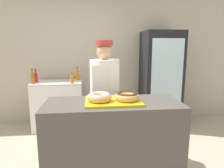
{
  "coord_description": "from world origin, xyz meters",
  "views": [
    {
      "loc": [
        -0.23,
        -2.07,
        1.57
      ],
      "look_at": [
        0.0,
        0.1,
        1.16
      ],
      "focal_mm": 32.0,
      "sensor_mm": 36.0,
      "label": 1
    }
  ],
  "objects_px": {
    "beverage_fridge": "(160,79)",
    "bottle_amber": "(32,78)",
    "baker_person": "(105,98)",
    "donut_light_glaze": "(99,97)",
    "brownie_back_left": "(102,95)",
    "bottle_orange": "(77,75)",
    "bottle_red": "(36,77)",
    "bottle_orange_b": "(72,79)",
    "brownie_back_right": "(121,95)",
    "donut_chocolate_glaze": "(127,96)",
    "chest_freezer": "(59,105)",
    "serving_tray": "(113,101)"
  },
  "relations": [
    {
      "from": "brownie_back_right",
      "to": "beverage_fridge",
      "type": "height_order",
      "value": "beverage_fridge"
    },
    {
      "from": "baker_person",
      "to": "bottle_amber",
      "type": "bearing_deg",
      "value": 142.54
    },
    {
      "from": "chest_freezer",
      "to": "bottle_amber",
      "type": "relative_size",
      "value": 3.39
    },
    {
      "from": "baker_person",
      "to": "donut_light_glaze",
      "type": "bearing_deg",
      "value": -99.03
    },
    {
      "from": "baker_person",
      "to": "bottle_orange",
      "type": "bearing_deg",
      "value": 109.65
    },
    {
      "from": "bottle_orange",
      "to": "bottle_amber",
      "type": "bearing_deg",
      "value": -156.68
    },
    {
      "from": "donut_chocolate_glaze",
      "to": "beverage_fridge",
      "type": "height_order",
      "value": "beverage_fridge"
    },
    {
      "from": "bottle_red",
      "to": "bottle_orange_b",
      "type": "bearing_deg",
      "value": -13.89
    },
    {
      "from": "bottle_amber",
      "to": "bottle_orange_b",
      "type": "height_order",
      "value": "bottle_amber"
    },
    {
      "from": "bottle_orange",
      "to": "bottle_amber",
      "type": "xyz_separation_m",
      "value": [
        -0.77,
        -0.33,
        0.0
      ]
    },
    {
      "from": "bottle_amber",
      "to": "donut_light_glaze",
      "type": "bearing_deg",
      "value": -54.92
    },
    {
      "from": "bottle_orange_b",
      "to": "brownie_back_right",
      "type": "bearing_deg",
      "value": -63.28
    },
    {
      "from": "baker_person",
      "to": "chest_freezer",
      "type": "height_order",
      "value": "baker_person"
    },
    {
      "from": "chest_freezer",
      "to": "bottle_orange_b",
      "type": "bearing_deg",
      "value": -36.32
    },
    {
      "from": "brownie_back_left",
      "to": "donut_light_glaze",
      "type": "bearing_deg",
      "value": -99.67
    },
    {
      "from": "donut_chocolate_glaze",
      "to": "bottle_orange_b",
      "type": "height_order",
      "value": "bottle_orange_b"
    },
    {
      "from": "bottle_amber",
      "to": "bottle_red",
      "type": "relative_size",
      "value": 1.08
    },
    {
      "from": "brownie_back_right",
      "to": "chest_freezer",
      "type": "height_order",
      "value": "brownie_back_right"
    },
    {
      "from": "bottle_orange",
      "to": "bottle_amber",
      "type": "distance_m",
      "value": 0.84
    },
    {
      "from": "bottle_orange_b",
      "to": "bottle_red",
      "type": "relative_size",
      "value": 0.76
    },
    {
      "from": "brownie_back_right",
      "to": "baker_person",
      "type": "xyz_separation_m",
      "value": [
        -0.16,
        0.47,
        -0.16
      ]
    },
    {
      "from": "donut_chocolate_glaze",
      "to": "brownie_back_right",
      "type": "height_order",
      "value": "donut_chocolate_glaze"
    },
    {
      "from": "baker_person",
      "to": "bottle_amber",
      "type": "xyz_separation_m",
      "value": [
        -1.22,
        0.93,
        0.16
      ]
    },
    {
      "from": "brownie_back_right",
      "to": "bottle_orange",
      "type": "height_order",
      "value": "bottle_orange"
    },
    {
      "from": "baker_person",
      "to": "beverage_fridge",
      "type": "distance_m",
      "value": 1.63
    },
    {
      "from": "donut_light_glaze",
      "to": "bottle_amber",
      "type": "distance_m",
      "value": 1.94
    },
    {
      "from": "chest_freezer",
      "to": "bottle_orange_b",
      "type": "height_order",
      "value": "bottle_orange_b"
    },
    {
      "from": "bottle_red",
      "to": "bottle_orange",
      "type": "bearing_deg",
      "value": 15.32
    },
    {
      "from": "serving_tray",
      "to": "brownie_back_right",
      "type": "height_order",
      "value": "brownie_back_right"
    },
    {
      "from": "beverage_fridge",
      "to": "bottle_red",
      "type": "distance_m",
      "value": 2.39
    },
    {
      "from": "brownie_back_left",
      "to": "bottle_amber",
      "type": "height_order",
      "value": "bottle_amber"
    },
    {
      "from": "bottle_red",
      "to": "bottle_amber",
      "type": "bearing_deg",
      "value": -101.29
    },
    {
      "from": "beverage_fridge",
      "to": "bottle_amber",
      "type": "relative_size",
      "value": 6.86
    },
    {
      "from": "brownie_back_left",
      "to": "chest_freezer",
      "type": "xyz_separation_m",
      "value": [
        -0.75,
        1.58,
        -0.56
      ]
    },
    {
      "from": "bottle_orange",
      "to": "bottle_orange_b",
      "type": "height_order",
      "value": "bottle_orange"
    },
    {
      "from": "brownie_back_left",
      "to": "bottle_orange_b",
      "type": "bearing_deg",
      "value": 108.55
    },
    {
      "from": "beverage_fridge",
      "to": "bottle_amber",
      "type": "bearing_deg",
      "value": -175.94
    },
    {
      "from": "beverage_fridge",
      "to": "brownie_back_left",
      "type": "bearing_deg",
      "value": -128.77
    },
    {
      "from": "brownie_back_right",
      "to": "bottle_red",
      "type": "relative_size",
      "value": 0.3
    },
    {
      "from": "donut_light_glaze",
      "to": "bottle_orange_b",
      "type": "height_order",
      "value": "bottle_orange_b"
    },
    {
      "from": "donut_light_glaze",
      "to": "donut_chocolate_glaze",
      "type": "xyz_separation_m",
      "value": [
        0.29,
        0.0,
        0.0
      ]
    },
    {
      "from": "beverage_fridge",
      "to": "bottle_amber",
      "type": "height_order",
      "value": "beverage_fridge"
    },
    {
      "from": "baker_person",
      "to": "chest_freezer",
      "type": "relative_size",
      "value": 1.79
    },
    {
      "from": "donut_light_glaze",
      "to": "bottle_amber",
      "type": "relative_size",
      "value": 0.97
    },
    {
      "from": "brownie_back_right",
      "to": "beverage_fridge",
      "type": "distance_m",
      "value": 1.88
    },
    {
      "from": "brownie_back_right",
      "to": "bottle_orange",
      "type": "bearing_deg",
      "value": 109.38
    },
    {
      "from": "bottle_red",
      "to": "brownie_back_right",
      "type": "bearing_deg",
      "value": -48.51
    },
    {
      "from": "brownie_back_right",
      "to": "bottle_amber",
      "type": "height_order",
      "value": "bottle_amber"
    },
    {
      "from": "beverage_fridge",
      "to": "bottle_orange_b",
      "type": "height_order",
      "value": "beverage_fridge"
    },
    {
      "from": "beverage_fridge",
      "to": "chest_freezer",
      "type": "relative_size",
      "value": 2.02
    }
  ]
}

